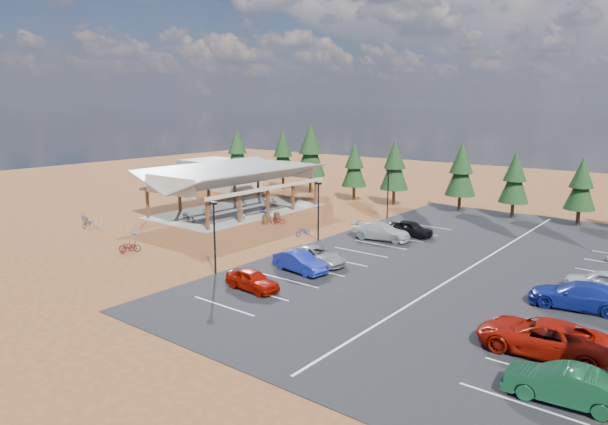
# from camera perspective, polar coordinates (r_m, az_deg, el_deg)

# --- Properties ---
(ground) EXTENTS (140.00, 140.00, 0.00)m
(ground) POSITION_cam_1_polar(r_m,az_deg,el_deg) (48.87, -4.61, -2.53)
(ground) COLOR brown
(ground) RESTS_ON ground
(asphalt_lot) EXTENTS (27.00, 44.00, 0.04)m
(asphalt_lot) POSITION_cam_1_polar(r_m,az_deg,el_deg) (41.83, 17.40, -5.39)
(asphalt_lot) COLOR black
(asphalt_lot) RESTS_ON ground
(concrete_pad) EXTENTS (10.60, 18.60, 0.10)m
(concrete_pad) POSITION_cam_1_polar(r_m,az_deg,el_deg) (60.58, -7.06, 0.17)
(concrete_pad) COLOR gray
(concrete_pad) RESTS_ON ground
(bike_pavilion) EXTENTS (11.65, 19.40, 4.97)m
(bike_pavilion) POSITION_cam_1_polar(r_m,az_deg,el_deg) (59.97, -7.14, 3.71)
(bike_pavilion) COLOR #563218
(bike_pavilion) RESTS_ON concrete_pad
(outbuilding) EXTENTS (11.00, 7.00, 3.90)m
(outbuilding) POSITION_cam_1_polar(r_m,az_deg,el_deg) (77.77, -8.62, 4.07)
(outbuilding) COLOR #ADA593
(outbuilding) RESTS_ON ground
(lamp_post_0) EXTENTS (0.50, 0.25, 5.14)m
(lamp_post_0) POSITION_cam_1_polar(r_m,az_deg,el_deg) (37.88, -9.42, -2.11)
(lamp_post_0) COLOR black
(lamp_post_0) RESTS_ON ground
(lamp_post_1) EXTENTS (0.50, 0.25, 5.14)m
(lamp_post_1) POSITION_cam_1_polar(r_m,az_deg,el_deg) (46.61, 1.52, 0.56)
(lamp_post_1) COLOR black
(lamp_post_1) RESTS_ON ground
(lamp_post_2) EXTENTS (0.50, 0.25, 5.14)m
(lamp_post_2) POSITION_cam_1_polar(r_m,az_deg,el_deg) (56.54, 8.83, 2.34)
(lamp_post_2) COLOR black
(lamp_post_2) RESTS_ON ground
(trash_bin_0) EXTENTS (0.60, 0.60, 0.90)m
(trash_bin_0) POSITION_cam_1_polar(r_m,az_deg,el_deg) (53.77, -4.09, -0.75)
(trash_bin_0) COLOR #442D18
(trash_bin_0) RESTS_ON ground
(trash_bin_1) EXTENTS (0.60, 0.60, 0.90)m
(trash_bin_1) POSITION_cam_1_polar(r_m,az_deg,el_deg) (55.02, -2.87, -0.46)
(trash_bin_1) COLOR #442D18
(trash_bin_1) RESTS_ON ground
(pine_0) EXTENTS (3.58, 3.58, 8.34)m
(pine_0) POSITION_cam_1_polar(r_m,az_deg,el_deg) (79.45, -7.03, 6.49)
(pine_0) COLOR #382314
(pine_0) RESTS_ON ground
(pine_1) EXTENTS (3.48, 3.48, 8.11)m
(pine_1) POSITION_cam_1_polar(r_m,az_deg,el_deg) (75.73, -2.24, 6.22)
(pine_1) COLOR #382314
(pine_1) RESTS_ON ground
(pine_2) EXTENTS (4.01, 4.01, 9.35)m
(pine_2) POSITION_cam_1_polar(r_m,az_deg,el_deg) (72.20, 0.68, 6.59)
(pine_2) COLOR #382314
(pine_2) RESTS_ON ground
(pine_3) EXTENTS (3.07, 3.07, 7.15)m
(pine_3) POSITION_cam_1_polar(r_m,az_deg,el_deg) (66.92, 5.32, 5.01)
(pine_3) COLOR #382314
(pine_3) RESTS_ON ground
(pine_4) EXTENTS (3.31, 3.31, 7.71)m
(pine_4) POSITION_cam_1_polar(r_m,az_deg,el_deg) (64.15, 9.51, 4.94)
(pine_4) COLOR #382314
(pine_4) RESTS_ON ground
(pine_5) EXTENTS (3.30, 3.30, 7.69)m
(pine_5) POSITION_cam_1_polar(r_m,az_deg,el_deg) (61.50, 16.21, 4.36)
(pine_5) COLOR #382314
(pine_5) RESTS_ON ground
(pine_6) EXTENTS (3.02, 3.02, 7.03)m
(pine_6) POSITION_cam_1_polar(r_m,az_deg,el_deg) (59.69, 21.31, 3.44)
(pine_6) COLOR #382314
(pine_6) RESTS_ON ground
(pine_7) EXTENTS (2.90, 2.90, 6.76)m
(pine_7) POSITION_cam_1_polar(r_m,az_deg,el_deg) (58.62, 27.16, 2.67)
(pine_7) COLOR #382314
(pine_7) RESTS_ON ground
(bike_0) EXTENTS (1.73, 1.09, 0.86)m
(bike_0) POSITION_cam_1_polar(r_m,az_deg,el_deg) (56.75, -12.34, -0.27)
(bike_0) COLOR black
(bike_0) RESTS_ON concrete_pad
(bike_1) EXTENTS (1.64, 0.66, 0.95)m
(bike_1) POSITION_cam_1_polar(r_m,az_deg,el_deg) (58.63, -10.02, 0.24)
(bike_1) COLOR #9CA0A5
(bike_1) RESTS_ON concrete_pad
(bike_2) EXTENTS (1.68, 0.86, 0.84)m
(bike_2) POSITION_cam_1_polar(r_m,az_deg,el_deg) (63.54, -6.57, 1.14)
(bike_2) COLOR #121C97
(bike_2) RESTS_ON concrete_pad
(bike_3) EXTENTS (1.61, 0.86, 0.93)m
(bike_3) POSITION_cam_1_polar(r_m,az_deg,el_deg) (66.71, -4.12, 1.71)
(bike_3) COLOR maroon
(bike_3) RESTS_ON concrete_pad
(bike_4) EXTENTS (1.58, 0.74, 0.80)m
(bike_4) POSITION_cam_1_polar(r_m,az_deg,el_deg) (55.14, -11.84, -0.61)
(bike_4) COLOR black
(bike_4) RESTS_ON concrete_pad
(bike_5) EXTENTS (1.73, 0.79, 1.00)m
(bike_5) POSITION_cam_1_polar(r_m,az_deg,el_deg) (56.01, -6.71, -0.16)
(bike_5) COLOR gray
(bike_5) RESTS_ON concrete_pad
(bike_6) EXTENTS (1.61, 0.72, 0.82)m
(bike_6) POSITION_cam_1_polar(r_m,az_deg,el_deg) (59.09, -4.05, 0.40)
(bike_6) COLOR navy
(bike_6) RESTS_ON concrete_pad
(bike_7) EXTENTS (1.76, 0.70, 1.03)m
(bike_7) POSITION_cam_1_polar(r_m,az_deg,el_deg) (62.75, -3.55, 1.15)
(bike_7) COLOR maroon
(bike_7) RESTS_ON concrete_pad
(bike_8) EXTENTS (1.05, 1.64, 0.81)m
(bike_8) POSITION_cam_1_polar(r_m,az_deg,el_deg) (56.07, -21.77, -1.09)
(bike_8) COLOR black
(bike_8) RESTS_ON ground
(bike_9) EXTENTS (1.56, 1.15, 0.93)m
(bike_9) POSITION_cam_1_polar(r_m,az_deg,el_deg) (55.54, -20.90, -1.08)
(bike_9) COLOR #979CA0
(bike_9) RESTS_ON ground
(bike_10) EXTENTS (1.69, 0.82, 0.85)m
(bike_10) POSITION_cam_1_polar(r_m,az_deg,el_deg) (58.99, -22.08, -0.51)
(bike_10) COLOR navy
(bike_10) RESTS_ON ground
(bike_11) EXTENTS (0.45, 1.49, 0.89)m
(bike_11) POSITION_cam_1_polar(r_m,az_deg,el_deg) (45.65, -18.09, -3.49)
(bike_11) COLOR maroon
(bike_11) RESTS_ON ground
(bike_12) EXTENTS (1.64, 1.65, 0.91)m
(bike_12) POSITION_cam_1_polar(r_m,az_deg,el_deg) (45.78, -17.86, -3.43)
(bike_12) COLOR black
(bike_12) RESTS_ON ground
(bike_13) EXTENTS (1.59, 0.52, 0.94)m
(bike_13) POSITION_cam_1_polar(r_m,az_deg,el_deg) (51.22, -17.41, -1.84)
(bike_13) COLOR #A0A2A8
(bike_13) RESTS_ON ground
(bike_14) EXTENTS (0.97, 1.63, 0.81)m
(bike_14) POSITION_cam_1_polar(r_m,az_deg,el_deg) (48.78, -0.11, -2.04)
(bike_14) COLOR navy
(bike_14) RESTS_ON ground
(bike_15) EXTENTS (1.42, 1.30, 0.90)m
(bike_15) POSITION_cam_1_polar(r_m,az_deg,el_deg) (53.50, -2.74, -0.80)
(bike_15) COLOR maroon
(bike_15) RESTS_ON ground
(bike_16) EXTENTS (1.67, 0.96, 0.83)m
(bike_16) POSITION_cam_1_polar(r_m,az_deg,el_deg) (54.52, -3.24, -0.61)
(bike_16) COLOR black
(bike_16) RESTS_ON ground
(car_0) EXTENTS (3.99, 1.80, 1.33)m
(car_0) POSITION_cam_1_polar(r_m,az_deg,el_deg) (34.88, -5.46, -7.06)
(car_0) COLOR #9B0F03
(car_0) RESTS_ON asphalt_lot
(car_1) EXTENTS (4.46, 2.07, 1.41)m
(car_1) POSITION_cam_1_polar(r_m,az_deg,el_deg) (38.34, -0.44, -5.24)
(car_1) COLOR navy
(car_1) RESTS_ON asphalt_lot
(car_2) EXTENTS (4.93, 2.46, 1.34)m
(car_2) POSITION_cam_1_polar(r_m,az_deg,el_deg) (40.10, 1.21, -4.55)
(car_2) COLOR gray
(car_2) RESTS_ON asphalt_lot
(car_3) EXTENTS (5.41, 2.91, 1.49)m
(car_3) POSITION_cam_1_polar(r_m,az_deg,el_deg) (47.83, 8.14, -1.95)
(car_3) COLOR #B7B7B7
(car_3) RESTS_ON asphalt_lot
(car_4) EXTENTS (4.09, 1.69, 1.39)m
(car_4) POSITION_cam_1_polar(r_m,az_deg,el_deg) (49.59, 11.15, -1.64)
(car_4) COLOR black
(car_4) RESTS_ON asphalt_lot
(car_5) EXTENTS (4.73, 2.09, 1.51)m
(car_5) POSITION_cam_1_polar(r_m,az_deg,el_deg) (24.72, 25.70, -16.00)
(car_5) COLOR #124325
(car_5) RESTS_ON asphalt_lot
(car_6) EXTENTS (6.15, 3.21, 1.66)m
(car_6) POSITION_cam_1_polar(r_m,az_deg,el_deg) (28.64, 23.73, -11.86)
(car_6) COLOR #9E1206
(car_6) RESTS_ON asphalt_lot
(car_7) EXTENTS (5.71, 3.04, 1.57)m
(car_7) POSITION_cam_1_polar(r_m,az_deg,el_deg) (35.43, 26.96, -7.78)
(car_7) COLOR navy
(car_7) RESTS_ON asphalt_lot
(car_8) EXTENTS (4.47, 2.34, 1.45)m
(car_8) POSITION_cam_1_polar(r_m,az_deg,el_deg) (39.03, 28.90, -6.37)
(car_8) COLOR #B1B5BB
(car_8) RESTS_ON asphalt_lot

